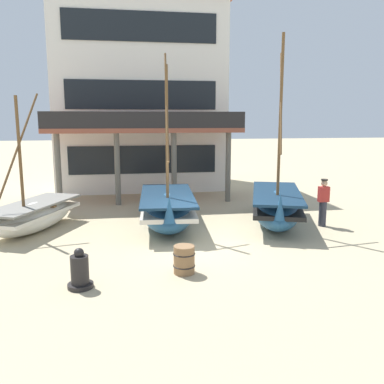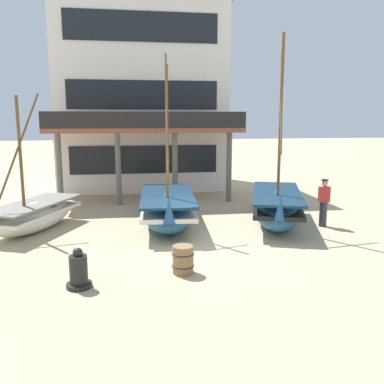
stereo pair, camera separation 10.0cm
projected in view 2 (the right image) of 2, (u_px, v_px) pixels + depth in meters
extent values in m
plane|color=tan|center=(197.00, 242.00, 12.74)|extent=(120.00, 120.00, 0.00)
ellipsoid|color=#23517A|center=(167.00, 210.00, 14.46)|extent=(2.07, 4.66, 1.17)
cube|color=silver|center=(167.00, 206.00, 14.44)|extent=(2.08, 4.48, 0.14)
cube|color=#132C43|center=(167.00, 195.00, 14.37)|extent=(2.12, 4.58, 0.08)
cone|color=#23517A|center=(169.00, 210.00, 12.23)|extent=(0.37, 0.37, 0.82)
cylinder|color=brown|center=(167.00, 138.00, 13.45)|extent=(0.10, 0.10, 4.64)
cylinder|color=brown|center=(167.00, 105.00, 13.26)|extent=(0.23, 2.25, 3.52)
cube|color=brown|center=(167.00, 197.00, 14.73)|extent=(1.67, 0.28, 0.06)
ellipsoid|color=#23517A|center=(276.00, 208.00, 14.77)|extent=(2.99, 5.00, 1.19)
cube|color=black|center=(277.00, 204.00, 14.74)|extent=(2.94, 4.83, 0.14)
cube|color=#132C43|center=(277.00, 193.00, 14.67)|extent=(3.00, 4.93, 0.08)
cone|color=#23517A|center=(280.00, 207.00, 12.46)|extent=(0.40, 0.40, 0.83)
cylinder|color=brown|center=(281.00, 122.00, 13.64)|extent=(0.10, 0.10, 5.65)
cylinder|color=brown|center=(281.00, 101.00, 13.52)|extent=(0.72, 2.03, 3.36)
cube|color=brown|center=(277.00, 195.00, 15.04)|extent=(1.49, 0.62, 0.06)
ellipsoid|color=silver|center=(34.00, 217.00, 13.98)|extent=(2.82, 4.11, 0.96)
cube|color=silver|center=(34.00, 213.00, 13.96)|extent=(2.77, 3.97, 0.12)
cube|color=gray|center=(33.00, 204.00, 13.91)|extent=(2.83, 4.05, 0.07)
cylinder|color=brown|center=(20.00, 156.00, 13.15)|extent=(0.10, 0.10, 3.81)
cylinder|color=brown|center=(19.00, 144.00, 13.08)|extent=(0.98, 2.13, 3.25)
cube|color=brown|center=(39.00, 205.00, 14.20)|extent=(1.27, 0.67, 0.06)
cylinder|color=#33333D|center=(323.00, 214.00, 14.54)|extent=(0.26, 0.26, 0.88)
cube|color=#B22D28|center=(324.00, 194.00, 14.42)|extent=(0.37, 0.23, 0.54)
sphere|color=tan|center=(325.00, 183.00, 14.35)|extent=(0.22, 0.22, 0.22)
cylinder|color=#2D2823|center=(325.00, 180.00, 14.32)|extent=(0.24, 0.24, 0.05)
cylinder|color=black|center=(79.00, 285.00, 9.36)|extent=(0.58, 0.58, 0.10)
cylinder|color=black|center=(79.00, 269.00, 9.29)|extent=(0.41, 0.41, 0.65)
sphere|color=black|center=(78.00, 253.00, 9.22)|extent=(0.22, 0.22, 0.22)
cylinder|color=olive|center=(183.00, 260.00, 10.16)|extent=(0.52, 0.52, 0.70)
torus|color=black|center=(183.00, 254.00, 10.13)|extent=(0.56, 0.56, 0.03)
torus|color=black|center=(183.00, 266.00, 10.18)|extent=(0.56, 0.56, 0.03)
cube|color=white|center=(141.00, 101.00, 22.78)|extent=(8.66, 5.68, 9.44)
cube|color=brown|center=(139.00, 7.00, 21.91)|extent=(9.01, 5.91, 0.30)
cube|color=black|center=(145.00, 160.00, 20.52)|extent=(7.28, 0.06, 1.38)
cube|color=black|center=(143.00, 95.00, 19.96)|extent=(7.28, 0.06, 1.38)
cube|color=black|center=(142.00, 26.00, 19.40)|extent=(7.28, 0.06, 1.38)
cube|color=brown|center=(145.00, 130.00, 18.83)|extent=(8.66, 2.97, 0.20)
cylinder|color=#666056|center=(59.00, 170.00, 17.57)|extent=(0.24, 0.24, 3.15)
cylinder|color=#666056|center=(118.00, 169.00, 17.94)|extent=(0.24, 0.24, 3.15)
cylinder|color=#666056|center=(175.00, 168.00, 18.30)|extent=(0.24, 0.24, 3.15)
cylinder|color=#666056|center=(229.00, 167.00, 18.67)|extent=(0.24, 0.24, 3.15)
cube|color=black|center=(146.00, 120.00, 17.36)|extent=(8.66, 0.08, 0.70)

